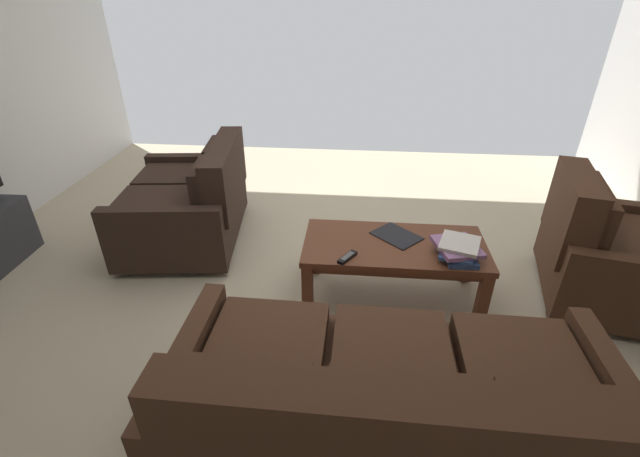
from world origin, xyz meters
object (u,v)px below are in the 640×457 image
book_stack (458,249)px  tv_remote (347,257)px  coffee_table (394,252)px  loveseat_near (191,202)px  sofa_main (391,413)px  loose_magazine (396,236)px  armchair_side (607,253)px

book_stack → tv_remote: book_stack is taller
coffee_table → loveseat_near: bearing=-21.3°
coffee_table → sofa_main: bearing=86.1°
loose_magazine → loveseat_near: bearing=-64.5°
sofa_main → book_stack: size_ratio=5.61×
armchair_side → tv_remote: size_ratio=6.73×
loveseat_near → armchair_side: (-3.04, 0.51, 0.01)m
armchair_side → book_stack: bearing=13.4°
tv_remote → armchair_side: bearing=-169.0°
armchair_side → book_stack: armchair_side is taller
sofa_main → coffee_table: size_ratio=1.58×
loose_magazine → tv_remote: bearing=-2.9°
tv_remote → loose_magazine: tv_remote is taller
book_stack → coffee_table: bearing=-17.8°
book_stack → tv_remote: size_ratio=2.13×
coffee_table → armchair_side: size_ratio=1.12×
armchair_side → loose_magazine: size_ratio=3.59×
armchair_side → loose_magazine: bearing=1.3°
loveseat_near → loose_magazine: (-1.64, 0.54, 0.09)m
loveseat_near → book_stack: size_ratio=3.76×
tv_remote → loveseat_near: bearing=-32.6°
coffee_table → book_stack: 0.41m
book_stack → sofa_main: bearing=67.5°
sofa_main → armchair_side: (-1.50, -1.36, 0.00)m
book_stack → loveseat_near: bearing=-20.7°
loveseat_near → armchair_side: bearing=170.5°
armchair_side → tv_remote: bearing=11.0°
coffee_table → loose_magazine: loose_magazine is taller
sofa_main → loose_magazine: 1.33m
armchair_side → tv_remote: 1.75m
armchair_side → sofa_main: bearing=42.2°
armchair_side → loveseat_near: bearing=-9.5°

